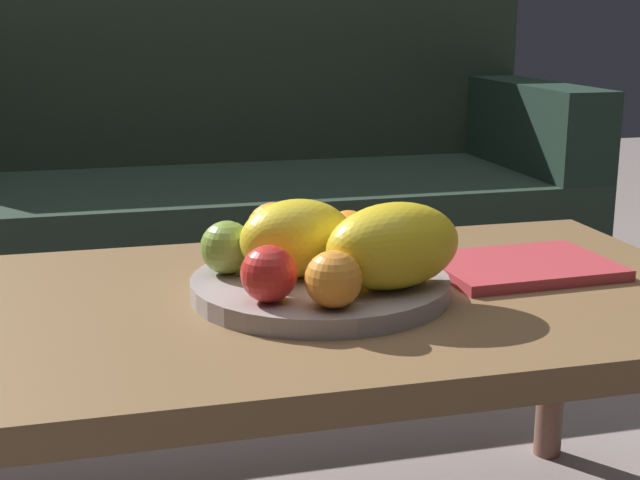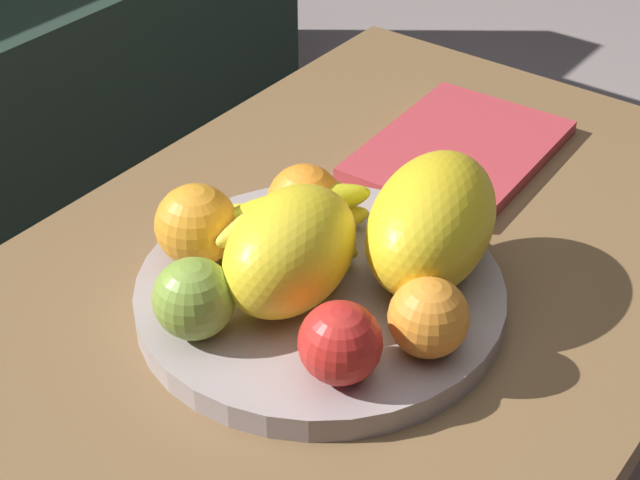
% 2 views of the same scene
% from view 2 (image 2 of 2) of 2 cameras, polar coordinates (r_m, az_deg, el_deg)
% --- Properties ---
extents(coffee_table, '(1.13, 0.62, 0.44)m').
position_cam_2_polar(coffee_table, '(0.94, -0.83, -6.35)').
color(coffee_table, brown).
rests_on(coffee_table, ground_plane).
extents(fruit_bowl, '(0.34, 0.34, 0.03)m').
position_cam_2_polar(fruit_bowl, '(0.91, 0.00, -3.18)').
color(fruit_bowl, '#A29392').
rests_on(fruit_bowl, coffee_table).
extents(melon_large_front, '(0.17, 0.12, 0.10)m').
position_cam_2_polar(melon_large_front, '(0.86, -1.70, -0.59)').
color(melon_large_front, yellow).
rests_on(melon_large_front, fruit_bowl).
extents(melon_smaller_beside, '(0.21, 0.15, 0.11)m').
position_cam_2_polar(melon_smaller_beside, '(0.89, 6.49, 1.03)').
color(melon_smaller_beside, yellow).
rests_on(melon_smaller_beside, fruit_bowl).
extents(orange_front, '(0.07, 0.07, 0.07)m').
position_cam_2_polar(orange_front, '(0.95, -0.90, 2.26)').
color(orange_front, orange).
rests_on(orange_front, fruit_bowl).
extents(orange_left, '(0.08, 0.08, 0.08)m').
position_cam_2_polar(orange_left, '(0.92, -7.17, 0.86)').
color(orange_left, orange).
rests_on(orange_left, fruit_bowl).
extents(orange_right, '(0.07, 0.07, 0.07)m').
position_cam_2_polar(orange_right, '(0.82, 6.31, -4.48)').
color(orange_right, orange).
rests_on(orange_right, fruit_bowl).
extents(apple_front, '(0.07, 0.07, 0.07)m').
position_cam_2_polar(apple_front, '(0.79, 1.18, -5.97)').
color(apple_front, red).
rests_on(apple_front, fruit_bowl).
extents(apple_right, '(0.07, 0.07, 0.07)m').
position_cam_2_polar(apple_right, '(0.84, -7.31, -3.38)').
color(apple_right, olive).
rests_on(apple_right, fruit_bowl).
extents(banana_bunch, '(0.18, 0.15, 0.06)m').
position_cam_2_polar(banana_bunch, '(0.93, -1.88, 0.91)').
color(banana_bunch, yellow).
rests_on(banana_bunch, fruit_bowl).
extents(magazine, '(0.26, 0.19, 0.02)m').
position_cam_2_polar(magazine, '(1.14, 8.07, 5.17)').
color(magazine, '#BC3A41').
rests_on(magazine, coffee_table).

